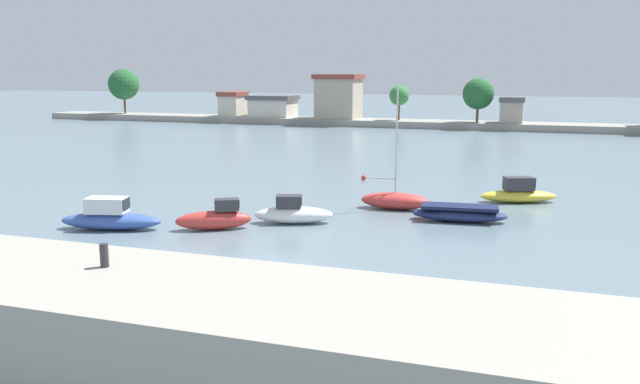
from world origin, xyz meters
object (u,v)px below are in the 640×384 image
Objects in this scene: moored_boat_2 at (293,213)px; moored_boat_4 at (459,214)px; moored_boat_5 at (519,193)px; moored_boat_1 at (215,218)px; mooring_bollard at (104,255)px; moored_boat_0 at (110,218)px; moored_boat_3 at (395,200)px; mooring_buoy_0 at (364,177)px.

moored_boat_4 is at bearing 3.61° from moored_boat_2.
moored_boat_5 is at bearing 22.79° from moored_boat_2.
moored_boat_5 is (14.81, 12.43, -0.03)m from moored_boat_1.
moored_boat_0 is at bearing 126.08° from mooring_bollard.
mooring_bollard reaches higher than moored_boat_0.
moored_boat_4 is at bearing 9.87° from moored_boat_0.
moored_boat_3 is at bearing 22.33° from moored_boat_0.
mooring_buoy_0 is (8.63, 19.27, -0.43)m from moored_boat_0.
moored_boat_3 is (3.61, 22.68, -2.51)m from mooring_bollard.
moored_boat_3 is 10.56m from mooring_buoy_0.
moored_boat_3 reaches higher than moored_boat_4.
moored_boat_2 is 7.01m from moored_boat_3.
moored_boat_0 is 1.24× the size of moored_boat_2.
moored_boat_5 is (11.45, 9.82, 0.01)m from moored_boat_2.
moored_boat_3 reaches higher than moored_boat_0.
mooring_buoy_0 is (-0.83, 32.25, -2.85)m from mooring_bollard.
moored_boat_1 is at bearing 106.13° from mooring_bollard.
moored_boat_0 is 5.48m from moored_boat_1.
moored_boat_4 is at bearing -2.53° from moored_boat_1.
mooring_bollard reaches higher than moored_boat_2.
moored_boat_0 reaches higher than moored_boat_1.
moored_boat_0 is at bearing -171.18° from moored_boat_2.
moored_boat_0 is 0.77× the size of moored_boat_3.
moored_boat_0 is 16.27m from moored_boat_3.
moored_boat_1 is at bearing -137.40° from moored_boat_3.
moored_boat_4 is at bearing -133.18° from moored_boat_5.
moored_boat_0 is 21.11m from mooring_buoy_0.
mooring_bollard is at bearing -115.99° from moored_boat_4.
moored_boat_0 is 1.39× the size of moored_boat_1.
mooring_bollard is at bearing -130.11° from moored_boat_5.
mooring_bollard is 0.15× the size of moored_boat_2.
moored_boat_1 is 10.78× the size of mooring_buoy_0.
moored_boat_0 is at bearing -114.13° from mooring_buoy_0.
mooring_bollard is at bearing -103.02° from moored_boat_1.
moored_boat_0 is at bearing 168.83° from moored_boat_1.
moored_boat_2 is at bearing 92.92° from mooring_bollard.
moored_boat_1 reaches higher than moored_boat_4.
moored_boat_5 is at bearing 20.96° from moored_boat_0.
moored_boat_0 is at bearing -146.38° from moored_boat_3.
moored_boat_3 is at bearing 32.37° from moored_boat_2.
mooring_buoy_0 is (3.41, 17.57, -0.40)m from moored_boat_1.
moored_boat_3 is 8.25m from moored_boat_5.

